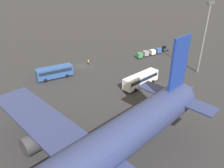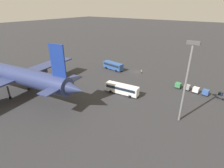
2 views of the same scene
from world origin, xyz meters
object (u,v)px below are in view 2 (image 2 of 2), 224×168
object	(u,v)px
baggage_tug	(221,96)
cargo_cart_white	(196,90)
shuttle_bus_near	(113,65)
cargo_cart_grey	(187,87)
shuttle_bus_far	(122,88)
worker_person	(141,72)
cargo_cart_blue	(206,92)
airplane	(12,74)
cargo_cart_green	(178,85)

from	to	relation	value
baggage_tug	cargo_cart_white	size ratio (longest dim) A/B	1.20
shuttle_bus_near	cargo_cart_white	xyz separation A→B (m)	(-36.77, 3.33, -0.83)
cargo_cart_white	cargo_cart_grey	bearing A→B (deg)	-10.00
shuttle_bus_far	worker_person	size ratio (longest dim) A/B	6.75
shuttle_bus_near	cargo_cart_blue	size ratio (longest dim) A/B	4.72
airplane	cargo_cart_blue	bearing A→B (deg)	-154.49
worker_person	cargo_cart_white	xyz separation A→B (m)	(-23.66, 6.30, 0.32)
shuttle_bus_far	cargo_cart_green	size ratio (longest dim) A/B	5.30
worker_person	cargo_cart_grey	world-z (taller)	cargo_cart_grey
baggage_tug	worker_person	world-z (taller)	baggage_tug
cargo_cart_grey	cargo_cart_green	distance (m)	3.05
baggage_tug	cargo_cart_white	bearing A→B (deg)	21.01
worker_person	cargo_cart_green	xyz separation A→B (m)	(-17.58, 5.90, 0.32)
worker_person	cargo_cart_blue	xyz separation A→B (m)	(-26.71, 6.31, 0.32)
shuttle_bus_far	cargo_cart_grey	size ratio (longest dim) A/B	5.30
cargo_cart_white	cargo_cart_green	xyz separation A→B (m)	(6.09, -0.40, 0.00)
cargo_cart_grey	shuttle_bus_near	bearing A→B (deg)	-4.74
shuttle_bus_far	cargo_cart_green	world-z (taller)	shuttle_bus_far
cargo_cart_blue	cargo_cart_grey	size ratio (longest dim) A/B	1.00
shuttle_bus_far	cargo_cart_green	xyz separation A→B (m)	(-14.27, -15.47, -0.79)
shuttle_bus_far	cargo_cart_grey	xyz separation A→B (m)	(-17.32, -15.60, -0.79)
shuttle_bus_near	cargo_cart_blue	world-z (taller)	shuttle_bus_near
airplane	shuttle_bus_near	xyz separation A→B (m)	(-13.22, -38.80, -5.02)
airplane	worker_person	world-z (taller)	airplane
shuttle_bus_near	cargo_cart_grey	size ratio (longest dim) A/B	4.72
shuttle_bus_far	baggage_tug	bearing A→B (deg)	-156.16
cargo_cart_blue	cargo_cart_green	world-z (taller)	same
baggage_tug	worker_person	xyz separation A→B (m)	(31.13, -5.68, -0.07)
shuttle_bus_near	cargo_cart_white	size ratio (longest dim) A/B	4.72
cargo_cart_white	cargo_cart_grey	world-z (taller)	same
cargo_cart_blue	cargo_cart_green	bearing A→B (deg)	-2.63
shuttle_bus_far	cargo_cart_green	bearing A→B (deg)	-138.27
cargo_cart_blue	baggage_tug	bearing A→B (deg)	-171.79
baggage_tug	cargo_cart_blue	distance (m)	4.48
airplane	shuttle_bus_far	xyz separation A→B (m)	(-29.63, -20.40, -5.05)
shuttle_bus_near	cargo_cart_grey	xyz separation A→B (m)	(-33.73, 2.80, -0.83)
airplane	cargo_cart_white	distance (m)	61.57
cargo_cart_blue	cargo_cart_green	size ratio (longest dim) A/B	1.00
airplane	baggage_tug	xyz separation A→B (m)	(-57.46, -36.09, -6.09)
airplane	cargo_cart_blue	xyz separation A→B (m)	(-53.03, -35.45, -5.84)
shuttle_bus_near	worker_person	bearing A→B (deg)	-159.54
baggage_tug	shuttle_bus_far	bearing A→B (deg)	45.64
baggage_tug	cargo_cart_blue	xyz separation A→B (m)	(4.43, 0.64, 0.25)
shuttle_bus_near	worker_person	world-z (taller)	shuttle_bus_near
cargo_cart_grey	cargo_cart_blue	bearing A→B (deg)	174.82
cargo_cart_grey	cargo_cart_green	size ratio (longest dim) A/B	1.00
airplane	cargo_cart_green	size ratio (longest dim) A/B	25.82
airplane	cargo_cart_grey	xyz separation A→B (m)	(-46.94, -36.00, -5.84)
shuttle_bus_far	worker_person	xyz separation A→B (m)	(3.30, -21.36, -1.11)
airplane	cargo_cart_green	bearing A→B (deg)	-149.00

